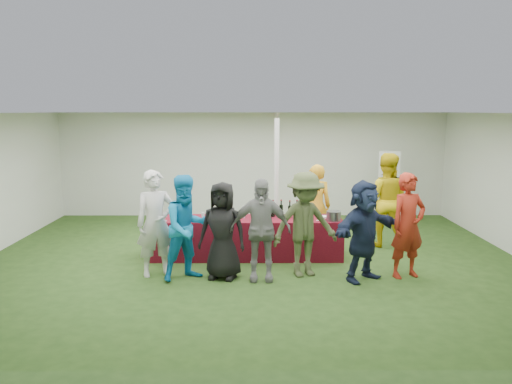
{
  "coord_description": "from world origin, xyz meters",
  "views": [
    {
      "loc": [
        0.03,
        -8.95,
        2.75
      ],
      "look_at": [
        0.07,
        0.19,
        1.25
      ],
      "focal_mm": 35.0,
      "sensor_mm": 36.0,
      "label": 1
    }
  ],
  "objects_px": {
    "dump_bucket": "(334,216)",
    "customer_4": "(305,225)",
    "customer_2": "(222,231)",
    "staff_back": "(385,200)",
    "customer_5": "(364,231)",
    "customer_6": "(408,226)",
    "serving_table": "(245,238)",
    "customer_3": "(260,230)",
    "customer_1": "(187,228)",
    "customer_0": "(156,223)",
    "wine_list_sign": "(389,172)",
    "staff_pourer": "(316,206)"
  },
  "relations": [
    {
      "from": "customer_6",
      "to": "dump_bucket",
      "type": "bearing_deg",
      "value": 119.22
    },
    {
      "from": "customer_2",
      "to": "customer_5",
      "type": "bearing_deg",
      "value": 10.25
    },
    {
      "from": "wine_list_sign",
      "to": "customer_4",
      "type": "bearing_deg",
      "value": -123.07
    },
    {
      "from": "staff_back",
      "to": "customer_5",
      "type": "distance_m",
      "value": 2.28
    },
    {
      "from": "customer_1",
      "to": "customer_3",
      "type": "distance_m",
      "value": 1.19
    },
    {
      "from": "staff_back",
      "to": "customer_2",
      "type": "distance_m",
      "value": 3.76
    },
    {
      "from": "serving_table",
      "to": "staff_back",
      "type": "distance_m",
      "value": 3.0
    },
    {
      "from": "customer_2",
      "to": "customer_3",
      "type": "height_order",
      "value": "customer_3"
    },
    {
      "from": "serving_table",
      "to": "customer_4",
      "type": "relative_size",
      "value": 2.05
    },
    {
      "from": "customer_2",
      "to": "staff_pourer",
      "type": "bearing_deg",
      "value": 59.97
    },
    {
      "from": "customer_1",
      "to": "customer_4",
      "type": "bearing_deg",
      "value": -27.72
    },
    {
      "from": "dump_bucket",
      "to": "customer_2",
      "type": "xyz_separation_m",
      "value": [
        -1.98,
        -0.97,
        -0.04
      ]
    },
    {
      "from": "serving_table",
      "to": "customer_2",
      "type": "bearing_deg",
      "value": -106.67
    },
    {
      "from": "staff_back",
      "to": "customer_5",
      "type": "bearing_deg",
      "value": 84.36
    },
    {
      "from": "staff_pourer",
      "to": "customer_6",
      "type": "height_order",
      "value": "customer_6"
    },
    {
      "from": "staff_back",
      "to": "customer_0",
      "type": "height_order",
      "value": "staff_back"
    },
    {
      "from": "customer_6",
      "to": "customer_2",
      "type": "bearing_deg",
      "value": 160.44
    },
    {
      "from": "staff_pourer",
      "to": "customer_0",
      "type": "distance_m",
      "value": 3.37
    },
    {
      "from": "dump_bucket",
      "to": "serving_table",
      "type": "bearing_deg",
      "value": 172.27
    },
    {
      "from": "staff_back",
      "to": "customer_0",
      "type": "xyz_separation_m",
      "value": [
        -4.31,
        -1.83,
        -0.06
      ]
    },
    {
      "from": "customer_0",
      "to": "customer_1",
      "type": "relative_size",
      "value": 1.03
    },
    {
      "from": "staff_pourer",
      "to": "customer_2",
      "type": "xyz_separation_m",
      "value": [
        -1.76,
        -1.89,
        -0.04
      ]
    },
    {
      "from": "customer_2",
      "to": "customer_4",
      "type": "relative_size",
      "value": 0.91
    },
    {
      "from": "serving_table",
      "to": "customer_6",
      "type": "relative_size",
      "value": 2.06
    },
    {
      "from": "wine_list_sign",
      "to": "customer_4",
      "type": "xyz_separation_m",
      "value": [
        -2.35,
        -3.61,
        -0.44
      ]
    },
    {
      "from": "wine_list_sign",
      "to": "customer_0",
      "type": "distance_m",
      "value": 6.02
    },
    {
      "from": "customer_0",
      "to": "customer_5",
      "type": "relative_size",
      "value": 1.08
    },
    {
      "from": "staff_back",
      "to": "staff_pourer",
      "type": "bearing_deg",
      "value": 21.23
    },
    {
      "from": "serving_table",
      "to": "wine_list_sign",
      "type": "bearing_deg",
      "value": 37.01
    },
    {
      "from": "customer_1",
      "to": "customer_6",
      "type": "distance_m",
      "value": 3.63
    },
    {
      "from": "customer_0",
      "to": "customer_4",
      "type": "bearing_deg",
      "value": -24.41
    },
    {
      "from": "staff_back",
      "to": "customer_3",
      "type": "xyz_separation_m",
      "value": [
        -2.57,
        -2.08,
        -0.11
      ]
    },
    {
      "from": "customer_4",
      "to": "staff_back",
      "type": "bearing_deg",
      "value": 27.41
    },
    {
      "from": "customer_4",
      "to": "customer_5",
      "type": "distance_m",
      "value": 0.96
    },
    {
      "from": "staff_back",
      "to": "serving_table",
      "type": "bearing_deg",
      "value": 33.1
    },
    {
      "from": "customer_4",
      "to": "customer_5",
      "type": "bearing_deg",
      "value": -31.56
    },
    {
      "from": "serving_table",
      "to": "customer_5",
      "type": "height_order",
      "value": "customer_5"
    },
    {
      "from": "staff_back",
      "to": "customer_2",
      "type": "bearing_deg",
      "value": 49.28
    },
    {
      "from": "customer_1",
      "to": "customer_3",
      "type": "xyz_separation_m",
      "value": [
        1.19,
        -0.05,
        -0.02
      ]
    },
    {
      "from": "dump_bucket",
      "to": "customer_3",
      "type": "height_order",
      "value": "customer_3"
    },
    {
      "from": "customer_3",
      "to": "customer_6",
      "type": "relative_size",
      "value": 0.96
    },
    {
      "from": "dump_bucket",
      "to": "customer_3",
      "type": "bearing_deg",
      "value": -141.9
    },
    {
      "from": "customer_0",
      "to": "customer_4",
      "type": "height_order",
      "value": "customer_0"
    },
    {
      "from": "serving_table",
      "to": "staff_pourer",
      "type": "bearing_deg",
      "value": 26.5
    },
    {
      "from": "customer_0",
      "to": "customer_3",
      "type": "height_order",
      "value": "customer_0"
    },
    {
      "from": "dump_bucket",
      "to": "customer_4",
      "type": "bearing_deg",
      "value": -125.51
    },
    {
      "from": "wine_list_sign",
      "to": "dump_bucket",
      "type": "bearing_deg",
      "value": -122.28
    },
    {
      "from": "staff_pourer",
      "to": "customer_4",
      "type": "xyz_separation_m",
      "value": [
        -0.4,
        -1.78,
        0.03
      ]
    },
    {
      "from": "serving_table",
      "to": "dump_bucket",
      "type": "height_order",
      "value": "dump_bucket"
    },
    {
      "from": "staff_pourer",
      "to": "customer_3",
      "type": "relative_size",
      "value": 1.01
    }
  ]
}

